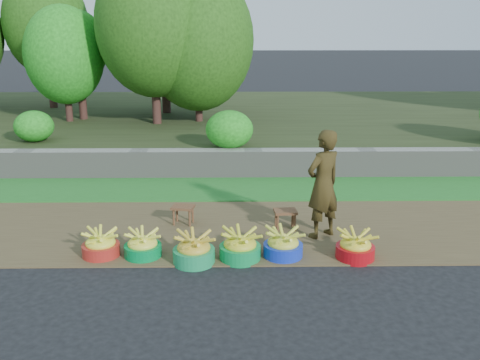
{
  "coord_description": "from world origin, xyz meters",
  "views": [
    {
      "loc": [
        -0.4,
        -6.06,
        2.89
      ],
      "look_at": [
        -0.3,
        1.3,
        0.75
      ],
      "focal_mm": 40.0,
      "sensor_mm": 36.0,
      "label": 1
    }
  ],
  "objects_px": {
    "basin_f": "(355,247)",
    "stool_right": "(285,214)",
    "basin_b": "(143,246)",
    "vendor_woman": "(323,184)",
    "basin_e": "(283,245)",
    "basin_d": "(240,247)",
    "stool_left": "(183,210)",
    "basin_a": "(101,245)",
    "basin_c": "(194,250)"
  },
  "relations": [
    {
      "from": "basin_b",
      "to": "basin_d",
      "type": "relative_size",
      "value": 0.91
    },
    {
      "from": "basin_f",
      "to": "vendor_woman",
      "type": "distance_m",
      "value": 1.01
    },
    {
      "from": "basin_a",
      "to": "stool_left",
      "type": "bearing_deg",
      "value": 49.5
    },
    {
      "from": "basin_d",
      "to": "stool_left",
      "type": "height_order",
      "value": "basin_d"
    },
    {
      "from": "stool_right",
      "to": "vendor_woman",
      "type": "relative_size",
      "value": 0.23
    },
    {
      "from": "stool_left",
      "to": "vendor_woman",
      "type": "distance_m",
      "value": 2.12
    },
    {
      "from": "stool_left",
      "to": "basin_a",
      "type": "bearing_deg",
      "value": -130.5
    },
    {
      "from": "basin_f",
      "to": "stool_right",
      "type": "bearing_deg",
      "value": 128.17
    },
    {
      "from": "basin_a",
      "to": "basin_c",
      "type": "bearing_deg",
      "value": -9.81
    },
    {
      "from": "stool_right",
      "to": "basin_e",
      "type": "bearing_deg",
      "value": -97.12
    },
    {
      "from": "basin_a",
      "to": "basin_b",
      "type": "bearing_deg",
      "value": -2.58
    },
    {
      "from": "stool_right",
      "to": "basin_a",
      "type": "bearing_deg",
      "value": -159.95
    },
    {
      "from": "basin_d",
      "to": "stool_right",
      "type": "relative_size",
      "value": 1.53
    },
    {
      "from": "stool_right",
      "to": "basin_b",
      "type": "bearing_deg",
      "value": -154.31
    },
    {
      "from": "basin_c",
      "to": "basin_e",
      "type": "relative_size",
      "value": 1.04
    },
    {
      "from": "basin_b",
      "to": "vendor_woman",
      "type": "bearing_deg",
      "value": 14.92
    },
    {
      "from": "basin_b",
      "to": "stool_right",
      "type": "height_order",
      "value": "basin_b"
    },
    {
      "from": "basin_f",
      "to": "vendor_woman",
      "type": "height_order",
      "value": "vendor_woman"
    },
    {
      "from": "basin_c",
      "to": "stool_right",
      "type": "bearing_deg",
      "value": 41.54
    },
    {
      "from": "basin_c",
      "to": "basin_d",
      "type": "bearing_deg",
      "value": 9.66
    },
    {
      "from": "basin_b",
      "to": "basin_e",
      "type": "height_order",
      "value": "basin_e"
    },
    {
      "from": "basin_c",
      "to": "basin_f",
      "type": "relative_size",
      "value": 1.06
    },
    {
      "from": "basin_e",
      "to": "stool_left",
      "type": "bearing_deg",
      "value": 139.63
    },
    {
      "from": "stool_left",
      "to": "vendor_woman",
      "type": "relative_size",
      "value": 0.24
    },
    {
      "from": "basin_b",
      "to": "vendor_woman",
      "type": "relative_size",
      "value": 0.31
    },
    {
      "from": "basin_c",
      "to": "stool_right",
      "type": "xyz_separation_m",
      "value": [
        1.26,
        1.11,
        0.07
      ]
    },
    {
      "from": "basin_e",
      "to": "stool_right",
      "type": "height_order",
      "value": "basin_e"
    },
    {
      "from": "basin_a",
      "to": "basin_c",
      "type": "relative_size",
      "value": 0.92
    },
    {
      "from": "basin_e",
      "to": "stool_right",
      "type": "bearing_deg",
      "value": 82.88
    },
    {
      "from": "basin_b",
      "to": "vendor_woman",
      "type": "xyz_separation_m",
      "value": [
        2.41,
        0.64,
        0.62
      ]
    },
    {
      "from": "basin_b",
      "to": "basin_e",
      "type": "relative_size",
      "value": 0.94
    },
    {
      "from": "basin_b",
      "to": "basin_c",
      "type": "relative_size",
      "value": 0.91
    },
    {
      "from": "basin_e",
      "to": "vendor_woman",
      "type": "bearing_deg",
      "value": 47.96
    },
    {
      "from": "basin_b",
      "to": "basin_d",
      "type": "bearing_deg",
      "value": -3.95
    },
    {
      "from": "basin_e",
      "to": "vendor_woman",
      "type": "height_order",
      "value": "vendor_woman"
    },
    {
      "from": "vendor_woman",
      "to": "basin_b",
      "type": "bearing_deg",
      "value": -19.48
    },
    {
      "from": "basin_a",
      "to": "basin_c",
      "type": "distance_m",
      "value": 1.23
    },
    {
      "from": "basin_c",
      "to": "basin_f",
      "type": "height_order",
      "value": "basin_c"
    },
    {
      "from": "basin_a",
      "to": "vendor_woman",
      "type": "relative_size",
      "value": 0.32
    },
    {
      "from": "vendor_woman",
      "to": "basin_f",
      "type": "bearing_deg",
      "value": 79.05
    },
    {
      "from": "stool_right",
      "to": "vendor_woman",
      "type": "bearing_deg",
      "value": -30.56
    },
    {
      "from": "basin_a",
      "to": "basin_d",
      "type": "bearing_deg",
      "value": -3.54
    },
    {
      "from": "basin_e",
      "to": "stool_right",
      "type": "relative_size",
      "value": 1.48
    },
    {
      "from": "basin_a",
      "to": "basin_f",
      "type": "relative_size",
      "value": 0.97
    },
    {
      "from": "stool_left",
      "to": "vendor_woman",
      "type": "xyz_separation_m",
      "value": [
        1.99,
        -0.51,
        0.54
      ]
    },
    {
      "from": "basin_d",
      "to": "basin_e",
      "type": "height_order",
      "value": "basin_d"
    },
    {
      "from": "basin_b",
      "to": "stool_right",
      "type": "xyz_separation_m",
      "value": [
        1.93,
        0.93,
        0.09
      ]
    },
    {
      "from": "basin_a",
      "to": "basin_f",
      "type": "xyz_separation_m",
      "value": [
        3.27,
        -0.12,
        0.0
      ]
    },
    {
      "from": "basin_e",
      "to": "vendor_woman",
      "type": "distance_m",
      "value": 1.09
    },
    {
      "from": "basin_e",
      "to": "basin_f",
      "type": "distance_m",
      "value": 0.92
    }
  ]
}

